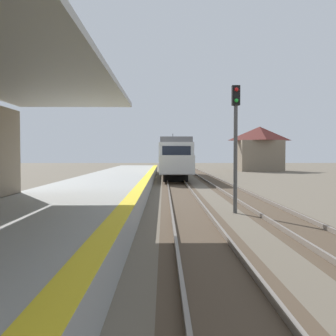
% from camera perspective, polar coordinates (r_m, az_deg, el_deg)
% --- Properties ---
extents(station_platform, '(5.00, 80.00, 0.91)m').
position_cam_1_polar(station_platform, '(13.57, -15.03, -6.34)').
color(station_platform, '#999993').
rests_on(station_platform, ground).
extents(track_pair_nearest_platform, '(2.34, 120.00, 0.16)m').
position_cam_1_polar(track_pair_nearest_platform, '(17.20, 2.86, -5.86)').
color(track_pair_nearest_platform, '#4C3D2D').
rests_on(track_pair_nearest_platform, ground).
extents(track_pair_middle, '(2.34, 120.00, 0.16)m').
position_cam_1_polar(track_pair_middle, '(17.74, 13.95, -5.68)').
color(track_pair_middle, '#4C3D2D').
rests_on(track_pair_middle, ground).
extents(approaching_train, '(2.93, 19.60, 4.76)m').
position_cam_1_polar(approaching_train, '(40.09, 0.85, 1.70)').
color(approaching_train, silver).
rests_on(approaching_train, ground).
extents(rail_signal_post, '(0.32, 0.34, 5.20)m').
position_cam_1_polar(rail_signal_post, '(16.03, 9.93, 4.80)').
color(rail_signal_post, '#4C4C4C').
rests_on(rail_signal_post, ground).
extents(distant_trackside_house, '(6.60, 5.28, 6.40)m').
position_cam_1_polar(distant_trackside_house, '(57.34, 13.35, 2.90)').
color(distant_trackside_house, '#7F705B').
rests_on(distant_trackside_house, ground).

